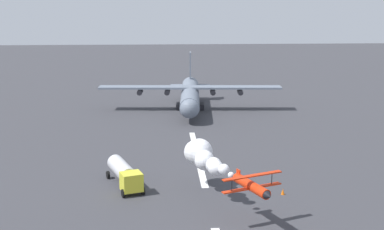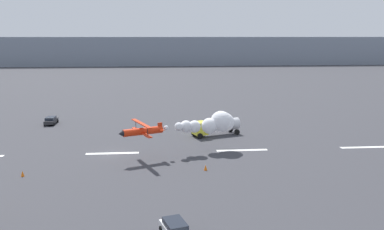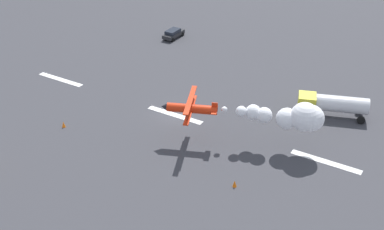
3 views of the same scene
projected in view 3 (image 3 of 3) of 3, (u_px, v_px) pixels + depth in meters
name	position (u px, v px, depth m)	size (l,w,h in m)	color
ground_plane	(175.00, 115.00, 64.26)	(440.00, 440.00, 0.00)	#38383D
runway_stripe_3	(60.00, 79.00, 73.05)	(8.00, 0.90, 0.01)	white
runway_stripe_4	(175.00, 115.00, 64.26)	(8.00, 0.90, 0.01)	white
runway_stripe_5	(326.00, 162.00, 55.47)	(8.00, 0.90, 0.01)	white
stunt_biplane_red	(287.00, 116.00, 55.62)	(17.50, 9.70, 3.42)	red
fuel_tanker_truck	(332.00, 104.00, 63.19)	(9.00, 5.33, 2.90)	yellow
airport_staff_sedan	(173.00, 33.00, 86.59)	(2.06, 4.60, 1.52)	#262628
traffic_cone_near	(64.00, 124.00, 61.56)	(0.44, 0.44, 0.75)	orange
traffic_cone_far	(235.00, 184.00, 51.55)	(0.44, 0.44, 0.75)	orange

